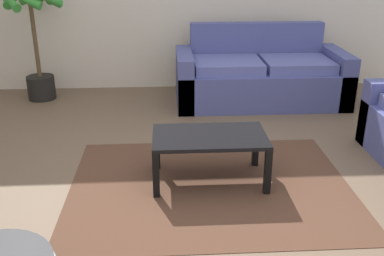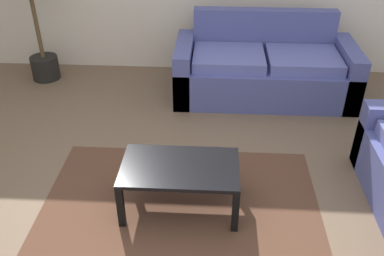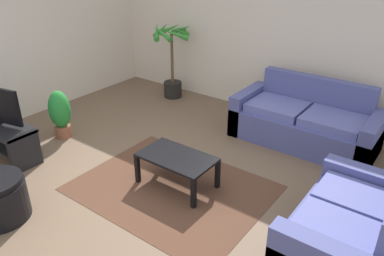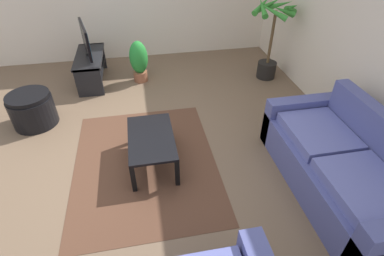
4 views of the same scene
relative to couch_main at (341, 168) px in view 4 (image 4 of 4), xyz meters
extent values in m
plane|color=brown|center=(-1.09, -2.28, -0.30)|extent=(6.60, 6.60, 0.00)
cube|color=beige|center=(-1.09, 0.72, 1.05)|extent=(6.00, 0.06, 2.70)
cube|color=#4C518C|center=(0.00, -0.03, -0.09)|extent=(2.00, 0.90, 0.42)
cube|color=#4C518C|center=(0.00, 0.34, 0.36)|extent=(1.64, 0.16, 0.48)
cube|color=#4C518C|center=(-0.91, -0.03, 0.01)|extent=(0.18, 0.90, 0.62)
cube|color=#5D63A4|center=(-0.41, -0.08, 0.18)|extent=(0.78, 0.66, 0.12)
cube|color=#5D63A4|center=(0.41, -0.08, 0.18)|extent=(0.78, 0.66, 0.12)
cube|color=black|center=(-3.09, -2.81, 0.17)|extent=(1.10, 0.45, 0.04)
cube|color=black|center=(-3.09, -2.81, -0.08)|extent=(1.02, 0.39, 0.03)
cube|color=black|center=(-3.61, -2.81, -0.06)|extent=(0.06, 0.41, 0.49)
cube|color=black|center=(-2.57, -2.81, -0.06)|extent=(0.06, 0.41, 0.49)
cube|color=black|center=(-3.09, -2.81, 0.47)|extent=(0.84, 0.23, 0.48)
cube|color=teal|center=(-3.10, -2.79, 0.47)|extent=(0.79, 0.18, 0.43)
cylinder|color=black|center=(-3.09, -2.81, 0.21)|extent=(0.10, 0.10, 0.04)
cube|color=black|center=(-0.80, -1.95, 0.08)|extent=(0.89, 0.53, 0.03)
cube|color=black|center=(-1.22, -2.19, -0.12)|extent=(0.05, 0.05, 0.37)
cube|color=black|center=(-0.38, -2.19, -0.12)|extent=(0.05, 0.05, 0.37)
cube|color=black|center=(-1.22, -1.71, -0.12)|extent=(0.05, 0.05, 0.37)
cube|color=black|center=(-0.38, -1.71, -0.12)|extent=(0.05, 0.05, 0.37)
cube|color=#513323|center=(-0.80, -2.05, -0.30)|extent=(2.20, 1.70, 0.01)
cylinder|color=black|center=(-2.67, 0.27, -0.16)|extent=(0.33, 0.33, 0.29)
cylinder|color=brown|center=(-2.67, 0.27, 0.43)|extent=(0.05, 0.05, 0.89)
cone|color=#348A2F|center=(-2.47, 0.29, 0.93)|extent=(0.15, 0.43, 0.24)
cone|color=#348A2F|center=(-2.51, 0.43, 0.93)|extent=(0.41, 0.38, 0.26)
cone|color=#348A2F|center=(-2.63, 0.51, 0.93)|extent=(0.50, 0.18, 0.27)
cone|color=#348A2F|center=(-2.81, 0.40, 0.93)|extent=(0.34, 0.37, 0.23)
cone|color=#348A2F|center=(-2.88, 0.24, 0.93)|extent=(0.15, 0.44, 0.25)
cone|color=#348A2F|center=(-2.86, 0.10, 0.93)|extent=(0.40, 0.46, 0.28)
cone|color=#348A2F|center=(-2.70, 0.04, 0.93)|extent=(0.47, 0.16, 0.26)
cone|color=#348A2F|center=(-2.47, 0.12, 0.93)|extent=(0.37, 0.45, 0.27)
cylinder|color=brown|center=(-2.96, -1.99, -0.21)|extent=(0.24, 0.24, 0.18)
ellipsoid|color=#248030|center=(-2.96, -1.99, 0.14)|extent=(0.31, 0.31, 0.57)
cylinder|color=black|center=(-1.92, -3.53, -0.09)|extent=(0.60, 0.60, 0.42)
cylinder|color=black|center=(-1.92, -3.53, 0.15)|extent=(0.57, 0.57, 0.06)
camera|label=1|loc=(-1.13, -5.15, 1.46)|focal=41.97mm
camera|label=2|loc=(-0.56, -4.45, 2.04)|focal=39.52mm
camera|label=3|loc=(1.62, -4.90, 2.35)|focal=35.48mm
camera|label=4|loc=(1.91, -1.98, 2.24)|focal=27.73mm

